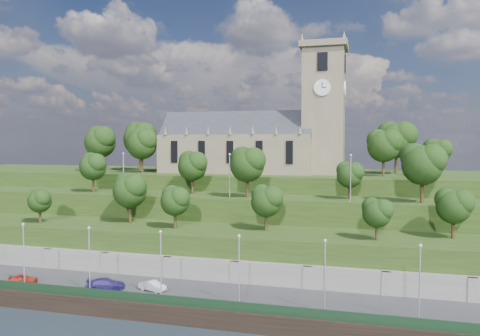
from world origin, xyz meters
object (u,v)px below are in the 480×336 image
(church, at_px, (260,137))
(car_left, at_px, (23,279))
(car_middle, at_px, (153,286))
(car_right, at_px, (106,284))

(church, relative_size, car_left, 10.33)
(car_middle, distance_m, car_right, 6.29)
(car_left, bearing_deg, car_right, -105.67)
(church, bearing_deg, car_right, -105.28)
(church, relative_size, car_right, 7.82)
(car_left, distance_m, car_middle, 18.70)
(car_right, bearing_deg, church, -34.59)
(car_middle, height_order, car_right, car_right)
(church, bearing_deg, car_middle, -97.29)
(church, height_order, car_right, church)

